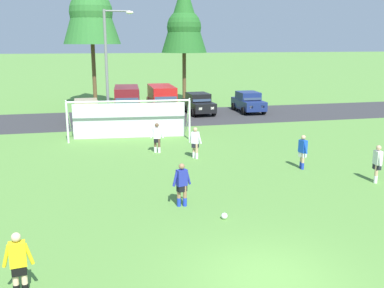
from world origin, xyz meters
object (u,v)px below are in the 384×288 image
object	(u,v)px
soccer_ball	(224,216)
soccer_goal	(129,118)
parked_car_slot_center	(198,103)
player_winger_left	(303,152)
parked_car_slot_center_left	(162,101)
player_midfield_center	(182,185)
parked_car_slot_left	(127,102)
player_winger_right	(157,138)
parked_car_slot_far_left	(87,111)
street_lamp	(109,71)
referee	(19,265)
parked_car_slot_center_right	(248,102)
player_defender_far	(195,143)
player_striker_near	(377,164)

from	to	relation	value
soccer_ball	soccer_goal	distance (m)	13.78
soccer_ball	parked_car_slot_center	world-z (taller)	parked_car_slot_center
player_winger_left	parked_car_slot_center_left	bearing A→B (deg)	105.01
player_midfield_center	parked_car_slot_left	world-z (taller)	parked_car_slot_left
soccer_goal	player_winger_left	world-z (taller)	soccer_goal
player_winger_right	parked_car_slot_far_left	xyz separation A→B (m)	(-3.77, 10.06, 0.05)
soccer_goal	parked_car_slot_center_left	distance (m)	7.79
player_winger_left	street_lamp	world-z (taller)	street_lamp
referee	parked_car_slot_left	size ratio (longest dim) A/B	0.33
soccer_ball	parked_car_slot_center	size ratio (longest dim) A/B	0.05
player_winger_right	street_lamp	size ratio (longest dim) A/B	0.21
parked_car_slot_center_right	parked_car_slot_center_left	bearing A→B (deg)	-171.43
soccer_ball	parked_car_slot_center_right	distance (m)	23.57
player_defender_far	street_lamp	size ratio (longest dim) A/B	0.21
street_lamp	soccer_ball	bearing A→B (deg)	-79.12
referee	player_winger_left	bearing A→B (deg)	36.05
player_winger_right	parked_car_slot_center_right	xyz separation A→B (m)	(9.73, 12.21, 0.05)
referee	parked_car_slot_center_right	bearing A→B (deg)	59.29
soccer_ball	soccer_goal	bearing A→B (deg)	98.36
parked_car_slot_far_left	parked_car_slot_center	size ratio (longest dim) A/B	0.99
parked_car_slot_center_right	player_defender_far	bearing A→B (deg)	-119.99
player_striker_near	soccer_goal	bearing A→B (deg)	130.53
referee	player_striker_near	size ratio (longest dim) A/B	1.00
parked_car_slot_far_left	soccer_ball	bearing A→B (deg)	-76.74
player_striker_near	player_winger_right	world-z (taller)	same
player_midfield_center	player_winger_left	xyz separation A→B (m)	(6.58, 3.49, 0.00)
soccer_goal	referee	size ratio (longest dim) A/B	4.61
player_midfield_center	parked_car_slot_far_left	bearing A→B (deg)	100.79
soccer_goal	parked_car_slot_left	distance (m)	6.99
player_striker_near	player_winger_left	world-z (taller)	same
soccer_ball	parked_car_slot_left	bearing A→B (deg)	94.35
parked_car_slot_center	street_lamp	xyz separation A→B (m)	(-7.49, -6.19, 3.22)
parked_car_slot_far_left	parked_car_slot_center_right	bearing A→B (deg)	9.01
soccer_ball	player_winger_left	bearing A→B (deg)	42.80
parked_car_slot_left	street_lamp	bearing A→B (deg)	-106.67
player_defender_far	parked_car_slot_center	size ratio (longest dim) A/B	0.38
parked_car_slot_left	referee	bearing A→B (deg)	-100.77
soccer_ball	parked_car_slot_left	xyz separation A→B (m)	(-1.56, 20.56, 1.23)
player_winger_left	player_midfield_center	bearing A→B (deg)	-152.06
soccer_goal	referee	xyz separation A→B (m)	(-4.12, -16.96, -0.47)
player_midfield_center	parked_car_slot_far_left	world-z (taller)	parked_car_slot_far_left
parked_car_slot_center_left	player_striker_near	bearing A→B (deg)	-70.81
parked_car_slot_center_right	street_lamp	distance (m)	13.74
soccer_goal	player_striker_near	distance (m)	14.73
parked_car_slot_center_left	street_lamp	distance (m)	7.08
parked_car_slot_far_left	parked_car_slot_center	world-z (taller)	same
soccer_goal	player_midfield_center	bearing A→B (deg)	-86.11
parked_car_slot_center	parked_car_slot_center_right	size ratio (longest dim) A/B	1.02
player_defender_far	parked_car_slot_center	xyz separation A→B (m)	(3.59, 13.90, 0.05)
soccer_ball	player_striker_near	size ratio (longest dim) A/B	0.13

